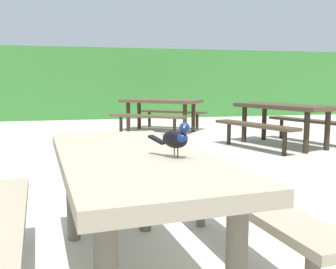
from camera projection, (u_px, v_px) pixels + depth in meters
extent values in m
cube|color=#387A33|center=(93.00, 84.00, 12.24)|extent=(28.00, 1.31, 2.18)
cube|color=gray|center=(132.00, 159.00, 2.09)|extent=(0.93, 1.86, 0.07)
cylinder|color=#635B4C|center=(73.00, 194.00, 2.72)|extent=(0.09, 0.09, 0.67)
cylinder|color=#635B4C|center=(145.00, 187.00, 2.89)|extent=(0.09, 0.09, 0.67)
cylinder|color=#635B4C|center=(7.00, 223.00, 2.54)|extent=(0.07, 0.07, 0.39)
cube|color=gray|center=(243.00, 198.00, 2.36)|extent=(0.44, 1.73, 0.05)
cylinder|color=#635B4C|center=(201.00, 202.00, 2.99)|extent=(0.07, 0.07, 0.39)
ellipsoid|color=black|center=(175.00, 139.00, 1.92)|extent=(0.15, 0.16, 0.09)
ellipsoid|color=navy|center=(181.00, 139.00, 1.89)|extent=(0.09, 0.09, 0.06)
sphere|color=navy|center=(185.00, 128.00, 1.87)|extent=(0.05, 0.05, 0.05)
sphere|color=#EAE08C|center=(189.00, 126.00, 1.88)|extent=(0.01, 0.01, 0.01)
sphere|color=#EAE08C|center=(184.00, 127.00, 1.85)|extent=(0.01, 0.01, 0.01)
cone|color=black|center=(191.00, 128.00, 1.85)|extent=(0.03, 0.03, 0.02)
cube|color=black|center=(157.00, 140.00, 2.00)|extent=(0.09, 0.10, 0.04)
cylinder|color=#47423D|center=(178.00, 152.00, 1.94)|extent=(0.01, 0.01, 0.05)
cylinder|color=#47423D|center=(174.00, 153.00, 1.91)|extent=(0.01, 0.01, 0.05)
cube|color=#473828|center=(284.00, 106.00, 6.75)|extent=(1.31, 1.95, 0.07)
cylinder|color=#2E241A|center=(307.00, 133.00, 6.07)|extent=(0.09, 0.09, 0.67)
cylinder|color=#2E241A|center=(327.00, 130.00, 6.35)|extent=(0.09, 0.09, 0.67)
cylinder|color=#2E241A|center=(244.00, 125.00, 7.24)|extent=(0.09, 0.09, 0.67)
cylinder|color=#2E241A|center=(264.00, 123.00, 7.53)|extent=(0.09, 0.09, 0.67)
cube|color=#473828|center=(255.00, 125.00, 6.41)|extent=(0.82, 1.71, 0.05)
cylinder|color=#2E241A|center=(285.00, 143.00, 5.91)|extent=(0.07, 0.07, 0.39)
cylinder|color=#2E241A|center=(229.00, 134.00, 6.98)|extent=(0.07, 0.07, 0.39)
cube|color=#473828|center=(309.00, 121.00, 7.16)|extent=(0.82, 1.71, 0.05)
cylinder|color=#2E241A|center=(281.00, 129.00, 7.73)|extent=(0.07, 0.07, 0.39)
cube|color=brown|center=(161.00, 101.00, 8.75)|extent=(1.89, 1.69, 0.07)
cylinder|color=#382B1D|center=(185.00, 119.00, 8.27)|extent=(0.09, 0.09, 0.67)
cylinder|color=#382B1D|center=(193.00, 117.00, 8.76)|extent=(0.09, 0.09, 0.67)
cylinder|color=#382B1D|center=(128.00, 117.00, 8.84)|extent=(0.09, 0.09, 0.67)
cylinder|color=#382B1D|center=(139.00, 115.00, 9.32)|extent=(0.09, 0.09, 0.67)
cube|color=brown|center=(147.00, 116.00, 8.15)|extent=(1.53, 1.26, 0.05)
cylinder|color=#382B1D|center=(175.00, 128.00, 7.92)|extent=(0.07, 0.07, 0.39)
cylinder|color=#382B1D|center=(121.00, 125.00, 8.44)|extent=(0.07, 0.07, 0.39)
cube|color=brown|center=(173.00, 112.00, 9.42)|extent=(1.53, 1.26, 0.05)
cylinder|color=#382B1D|center=(197.00, 122.00, 9.19)|extent=(0.07, 0.07, 0.39)
cylinder|color=#382B1D|center=(149.00, 120.00, 9.71)|extent=(0.07, 0.07, 0.39)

